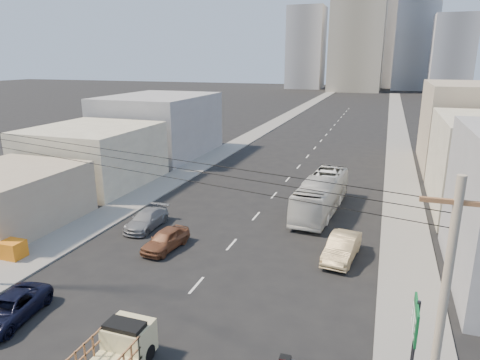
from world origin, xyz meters
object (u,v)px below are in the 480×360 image
Objects in this scene: navy_pickup at (9,309)px; crate_stack at (10,249)px; city_bus at (321,194)px; sedan_tan at (342,248)px; sedan_brown at (166,239)px; sedan_grey at (147,220)px; green_sign at (414,334)px; flatbed_pickup at (114,352)px; utility_pole at (437,344)px.

navy_pickup reaches higher than crate_stack.
sedan_tan is (2.70, -8.61, -0.76)m from city_bus.
sedan_tan is 2.69× the size of crate_stack.
city_bus is 2.67× the size of sedan_brown.
sedan_tan is at bearing 18.83° from crate_stack.
sedan_tan reaches higher than sedan_brown.
sedan_grey reaches higher than navy_pickup.
sedan_brown is 0.90× the size of sedan_grey.
sedan_grey is 0.93× the size of green_sign.
sedan_tan is (15.05, 12.45, 0.15)m from navy_pickup.
sedan_tan is (7.76, 14.02, -0.30)m from flatbed_pickup.
sedan_tan is (11.68, 2.40, 0.09)m from sedan_brown.
sedan_tan is 21.78m from crate_stack.
sedan_tan is at bearing 31.56° from navy_pickup.
flatbed_pickup is at bearing -20.19° from navy_pickup.
city_bus is 1.11× the size of utility_pole.
flatbed_pickup is 16.02m from sedan_tan.
crate_stack is at bearing -127.01° from sedan_grey.
flatbed_pickup reaches higher than sedan_grey.
city_bus is 6.19× the size of crate_stack.
flatbed_pickup reaches higher than sedan_brown.
sedan_tan is 0.97× the size of green_sign.
crate_stack is at bearing -145.45° from sedan_brown.
city_bus reaches higher than sedan_tan.
green_sign is (11.30, 1.27, 2.65)m from flatbed_pickup.
green_sign reaches higher than flatbed_pickup.
sedan_grey is at bearing 144.25° from green_sign.
sedan_brown is 18.65m from green_sign.
city_bus is 14.23m from sedan_brown.
sedan_tan is at bearing 104.29° from utility_pole.
city_bus is at bearing 77.40° from flatbed_pickup.
flatbed_pickup is at bearing -64.02° from sedan_grey.
city_bus is 23.80m from crate_stack.
green_sign is 25.02m from crate_stack.
green_sign is 2.78× the size of crate_stack.
flatbed_pickup is at bearing -28.52° from crate_stack.
sedan_brown is at bearing 145.79° from green_sign.
flatbed_pickup is at bearing -98.22° from city_bus.
sedan_grey is (-12.25, -8.04, -0.88)m from city_bus.
utility_pole is (11.64, -1.23, 4.09)m from flatbed_pickup.
city_bus reaches higher than crate_stack.
navy_pickup is 0.94× the size of green_sign.
sedan_tan is at bearing 61.05° from flatbed_pickup.
sedan_tan is at bearing 18.78° from sedan_brown.
crate_stack is (-5.57, 5.42, 0.04)m from navy_pickup.
sedan_brown is at bearing -161.50° from sedan_tan.
sedan_grey is 9.48m from crate_stack.
crate_stack is (-20.62, -7.03, -0.11)m from sedan_tan.
sedan_grey is at bearing 116.25° from flatbed_pickup.
sedan_tan reaches higher than navy_pickup.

